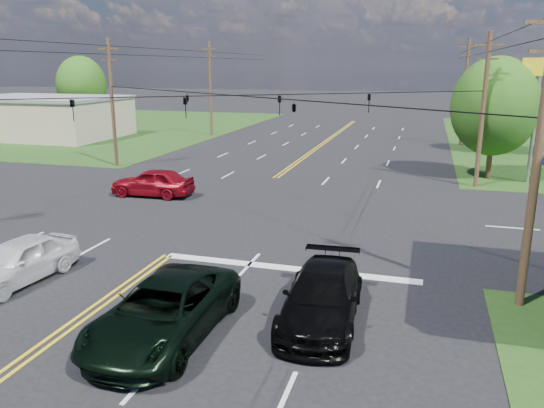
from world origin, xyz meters
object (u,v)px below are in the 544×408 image
(tree_far_l, at_px, (81,85))
(tree_right_b, at_px, (510,105))
(pickup_dkgreen, at_px, (164,311))
(pickup_white, at_px, (19,260))
(pole_right_far, at_px, (465,91))
(pole_ne, at_px, (483,109))
(tree_right_a, at_px, (495,106))
(retail_nw, at_px, (43,118))
(pole_se, at_px, (538,155))
(pole_nw, at_px, (112,101))
(pole_left_far, at_px, (210,88))
(suv_black, at_px, (322,297))

(tree_far_l, bearing_deg, tree_right_b, -9.37)
(tree_far_l, xyz_separation_m, pickup_dkgreen, (35.00, -46.08, -4.37))
(pickup_dkgreen, relative_size, pickup_white, 1.28)
(pole_right_far, relative_size, pickup_dkgreen, 1.69)
(pole_ne, xyz_separation_m, tree_right_a, (1.00, 3.00, -0.05))
(retail_nw, xyz_separation_m, pole_se, (43.00, -31.00, 2.92))
(pickup_white, bearing_deg, pole_nw, 119.72)
(pole_nw, xyz_separation_m, tree_far_l, (-19.00, 23.00, 0.28))
(pole_left_far, height_order, tree_right_b, pole_left_far)
(pole_se, height_order, pole_right_far, pole_right_far)
(tree_right_b, bearing_deg, pole_nw, -153.05)
(pole_nw, relative_size, pickup_dkgreen, 1.60)
(pole_se, xyz_separation_m, pickup_white, (-16.87, -2.84, -4.13))
(pole_ne, xyz_separation_m, pickup_white, (-16.87, -20.84, -4.13))
(tree_far_l, bearing_deg, pole_se, -42.34)
(retail_nw, xyz_separation_m, tree_right_b, (46.50, 2.00, 2.22))
(tree_right_a, bearing_deg, pickup_white, -126.85)
(pole_se, xyz_separation_m, pickup_dkgreen, (-10.00, -5.08, -4.09))
(pole_se, distance_m, pickup_white, 17.60)
(pole_se, height_order, pole_left_far, pole_left_far)
(tree_right_b, height_order, pickup_white, tree_right_b)
(pole_nw, height_order, tree_far_l, pole_nw)
(pole_nw, relative_size, pole_ne, 1.00)
(retail_nw, relative_size, tree_right_b, 2.26)
(pole_left_far, relative_size, suv_black, 1.86)
(pole_ne, bearing_deg, tree_right_a, 71.57)
(pole_se, bearing_deg, pickup_white, -170.44)
(suv_black, bearing_deg, tree_far_l, 128.88)
(tree_right_b, distance_m, suv_black, 37.21)
(suv_black, xyz_separation_m, pickup_white, (-10.94, -0.01, 0.01))
(retail_nw, height_order, pole_nw, pole_nw)
(tree_right_b, relative_size, suv_black, 1.32)
(pole_right_far, relative_size, tree_far_l, 1.15)
(pole_se, relative_size, pickup_dkgreen, 1.60)
(pole_left_far, bearing_deg, pole_nw, -90.00)
(pole_se, height_order, pickup_white, pole_se)
(pickup_dkgreen, bearing_deg, pole_nw, 125.30)
(pole_right_far, bearing_deg, pickup_dkgreen, -103.37)
(retail_nw, height_order, tree_right_a, tree_right_a)
(pole_nw, bearing_deg, pole_right_far, 36.16)
(pole_se, bearing_deg, tree_far_l, 137.66)
(retail_nw, distance_m, pole_se, 53.09)
(pole_se, bearing_deg, pole_left_far, 125.10)
(pickup_dkgreen, height_order, suv_black, pickup_dkgreen)
(retail_nw, bearing_deg, suv_black, -42.38)
(pole_left_far, height_order, pickup_white, pole_left_far)
(pole_right_far, relative_size, tree_right_a, 1.22)
(pole_se, height_order, pole_nw, same)
(pole_se, bearing_deg, tree_right_b, 83.95)
(pole_left_far, height_order, tree_right_a, pole_left_far)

